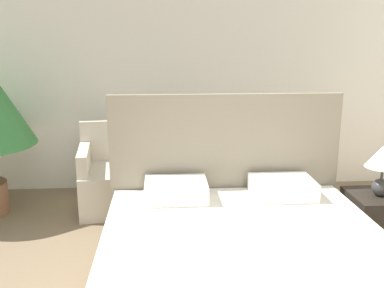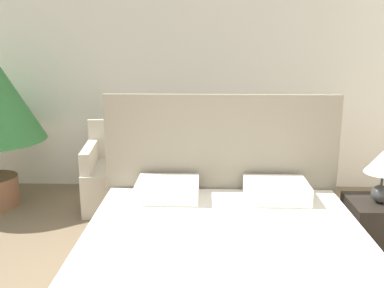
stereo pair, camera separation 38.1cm
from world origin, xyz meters
name	(u,v)px [view 2 (the right image)]	position (x,y,z in m)	size (l,w,h in m)	color
wall_back	(196,61)	(0.00, 3.51, 1.45)	(10.00, 0.06, 2.90)	silver
bed	(225,262)	(0.24, 1.21, 0.27)	(1.92, 1.99, 1.26)	brown
armchair_near_window_left	(118,179)	(-0.79, 2.86, 0.28)	(0.72, 0.78, 0.85)	beige
armchair_near_window_right	(219,180)	(0.26, 2.86, 0.28)	(0.71, 0.77, 0.85)	beige
nightstand	(379,229)	(1.49, 1.84, 0.23)	(0.49, 0.46, 0.46)	black
table_lamp	(384,166)	(1.46, 1.82, 0.75)	(0.28, 0.28, 0.43)	#333333
side_table	(169,182)	(-0.26, 2.84, 0.25)	(0.30, 0.30, 0.50)	brown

